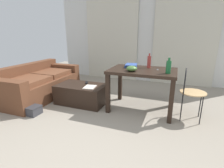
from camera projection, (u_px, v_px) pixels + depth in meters
name	position (u px, v px, depth m)	size (l,w,h in m)	color
ground_plane	(121.00, 110.00, 3.17)	(8.98, 8.98, 0.00)	gray
wall_back	(146.00, 37.00, 4.84)	(5.35, 0.10, 2.57)	silver
curtains	(145.00, 41.00, 4.80)	(3.66, 0.03, 2.32)	beige
couch	(39.00, 84.00, 3.79)	(0.95, 1.88, 0.71)	brown
coffee_table	(82.00, 94.00, 3.44)	(0.98, 0.59, 0.39)	black
craft_table	(142.00, 76.00, 3.01)	(1.15, 0.78, 0.76)	black
wire_chair	(189.00, 88.00, 2.71)	(0.40, 0.41, 0.85)	tan
bottle_near	(149.00, 62.00, 3.09)	(0.07, 0.07, 0.26)	#99332D
bottle_far	(169.00, 67.00, 2.65)	(0.08, 0.08, 0.25)	#195B2D
bowl	(132.00, 68.00, 2.83)	(0.18, 0.18, 0.09)	#477033
book_stack	(131.00, 66.00, 3.18)	(0.24, 0.30, 0.06)	#33519E
scissors	(157.00, 69.00, 2.99)	(0.05, 0.12, 0.00)	#9EA0A5
tv_remote_primary	(87.00, 83.00, 3.51)	(0.05, 0.16, 0.02)	black
magazine	(90.00, 87.00, 3.21)	(0.20, 0.26, 0.01)	silver
shoebox	(31.00, 110.00, 2.99)	(0.35, 0.23, 0.15)	#38383D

